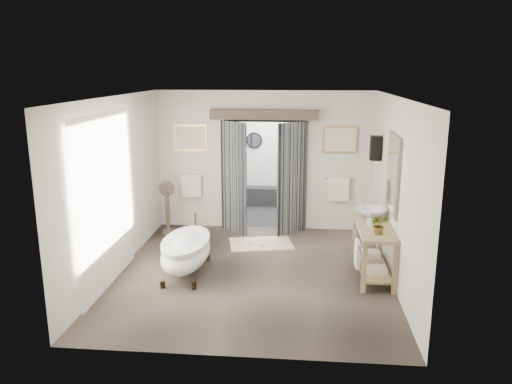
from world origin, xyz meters
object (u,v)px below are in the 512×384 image
(clawfoot_tub, at_px, (186,251))
(rug, at_px, (261,244))
(basin, at_px, (371,214))
(vanity, at_px, (372,245))

(clawfoot_tub, relative_size, rug, 1.40)
(rug, distance_m, basin, 2.35)
(vanity, xyz_separation_m, rug, (-1.93, 1.31, -0.50))
(clawfoot_tub, distance_m, rug, 1.95)
(clawfoot_tub, relative_size, basin, 3.28)
(clawfoot_tub, height_order, rug, clawfoot_tub)
(clawfoot_tub, distance_m, basin, 3.18)
(rug, height_order, basin, basin)
(clawfoot_tub, bearing_deg, basin, 11.70)
(vanity, relative_size, basin, 3.13)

